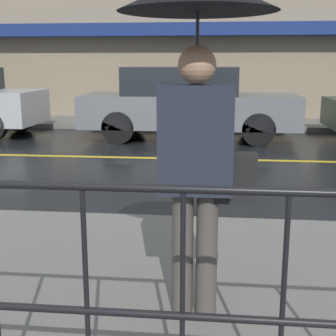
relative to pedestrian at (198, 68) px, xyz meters
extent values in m
plane|color=black|center=(-1.52, 5.50, -1.66)|extent=(80.00, 80.00, 0.00)
cube|color=slate|center=(-1.52, 10.09, -1.59)|extent=(28.00, 2.00, 0.12)
cube|color=gold|center=(-1.52, 5.50, -1.65)|extent=(25.20, 0.12, 0.01)
cube|color=gray|center=(-1.52, 11.24, 1.32)|extent=(28.00, 0.30, 5.96)
cube|color=navy|center=(-1.52, 10.81, 0.94)|extent=(16.80, 0.55, 0.35)
cylinder|color=black|center=(-0.45, -0.86, -1.01)|extent=(0.02, 0.02, 1.05)
cylinder|color=black|center=(-0.02, -0.86, -1.01)|extent=(0.02, 0.02, 1.05)
cylinder|color=black|center=(0.41, -0.86, -1.01)|extent=(0.02, 0.02, 1.05)
cylinder|color=#4C4742|center=(-0.08, 0.00, -1.13)|extent=(0.13, 0.13, 0.80)
cylinder|color=#4C4742|center=(0.07, 0.00, -1.13)|extent=(0.13, 0.13, 0.80)
cube|color=#232838|center=(-0.01, 0.00, -0.41)|extent=(0.43, 0.26, 0.63)
sphere|color=tan|center=(-0.01, 0.00, 0.01)|extent=(0.22, 0.22, 0.22)
cylinder|color=#262628|center=(-0.01, 0.00, -0.05)|extent=(0.02, 0.02, 0.72)
cube|color=black|center=(0.23, 0.00, -0.64)|extent=(0.24, 0.12, 0.30)
cylinder|color=black|center=(-4.81, 8.56, -1.31)|extent=(0.68, 0.22, 0.68)
cube|color=slate|center=(-0.50, 7.79, -1.01)|extent=(4.74, 1.82, 0.71)
cube|color=#1E2328|center=(-0.69, 7.79, -0.36)|extent=(2.47, 1.68, 0.60)
cylinder|color=black|center=(0.97, 8.59, -1.31)|extent=(0.69, 0.22, 0.69)
cylinder|color=black|center=(0.97, 6.99, -1.31)|extent=(0.69, 0.22, 0.69)
cylinder|color=black|center=(-1.97, 8.59, -1.31)|extent=(0.69, 0.22, 0.69)
cylinder|color=black|center=(-1.97, 6.99, -1.31)|extent=(0.69, 0.22, 0.69)
camera|label=1|loc=(0.11, -2.72, 0.02)|focal=50.00mm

